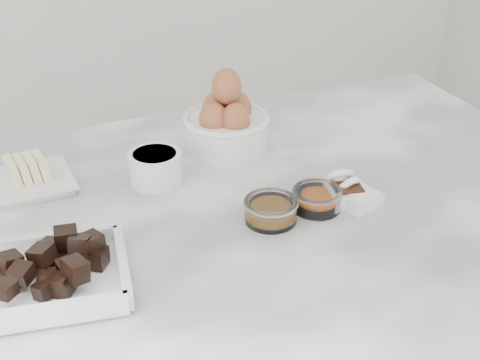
% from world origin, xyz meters
% --- Properties ---
extents(marble_slab, '(1.20, 0.80, 0.04)m').
position_xyz_m(marble_slab, '(0.00, 0.00, 0.92)').
color(marble_slab, white).
rests_on(marble_slab, cabinet).
extents(chocolate_dish, '(0.23, 0.19, 0.06)m').
position_xyz_m(chocolate_dish, '(-0.29, -0.07, 0.96)').
color(chocolate_dish, white).
rests_on(chocolate_dish, marble_slab).
extents(butter_plate, '(0.13, 0.13, 0.05)m').
position_xyz_m(butter_plate, '(-0.27, 0.20, 0.96)').
color(butter_plate, white).
rests_on(butter_plate, marble_slab).
extents(sugar_ramekin, '(0.09, 0.09, 0.05)m').
position_xyz_m(sugar_ramekin, '(-0.08, 0.14, 0.97)').
color(sugar_ramekin, white).
rests_on(sugar_ramekin, marble_slab).
extents(egg_bowl, '(0.15, 0.15, 0.15)m').
position_xyz_m(egg_bowl, '(0.07, 0.22, 0.99)').
color(egg_bowl, white).
rests_on(egg_bowl, marble_slab).
extents(honey_bowl, '(0.08, 0.08, 0.04)m').
position_xyz_m(honey_bowl, '(0.04, -0.03, 0.96)').
color(honey_bowl, white).
rests_on(honey_bowl, marble_slab).
extents(zest_bowl, '(0.08, 0.08, 0.03)m').
position_xyz_m(zest_bowl, '(0.12, -0.03, 0.96)').
color(zest_bowl, white).
rests_on(zest_bowl, marble_slab).
extents(vanilla_spoon, '(0.07, 0.09, 0.05)m').
position_xyz_m(vanilla_spoon, '(0.17, -0.02, 0.96)').
color(vanilla_spoon, white).
rests_on(vanilla_spoon, marble_slab).
extents(salt_spoon, '(0.07, 0.08, 0.04)m').
position_xyz_m(salt_spoon, '(0.18, -0.04, 0.95)').
color(salt_spoon, white).
rests_on(salt_spoon, marble_slab).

